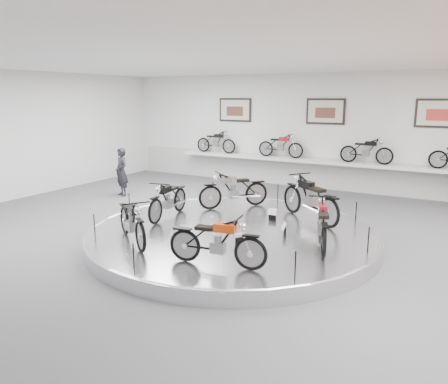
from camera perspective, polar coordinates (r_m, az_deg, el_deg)
The scene contains 20 objects.
floor at distance 9.62m, azimuth 0.18°, elevation -7.04°, with size 16.00×16.00×0.00m, color #535355.
ceiling at distance 9.11m, azimuth 0.20°, elevation 17.43°, with size 16.00×16.00×0.00m, color white.
wall_back at distance 15.61m, azimuth 13.02°, elevation 7.65°, with size 16.00×16.00×0.00m, color silver.
dado_band at distance 15.76m, azimuth 12.75°, elevation 2.39°, with size 15.68×0.04×1.10m, color #BCBCBA.
display_platform at distance 9.82m, azimuth 1.05°, elevation -5.70°, with size 6.40×6.40×0.30m, color silver.
platform_rim at distance 9.79m, azimuth 1.05°, elevation -5.04°, with size 6.40×6.40×0.10m, color #B2B2BA.
shelf at distance 15.43m, azimuth 12.52°, elevation 3.89°, with size 11.00×0.55×0.10m, color silver.
poster_left at distance 16.87m, azimuth 1.45°, elevation 10.67°, with size 1.35×0.06×0.88m, color beige.
poster_center at distance 15.53m, azimuth 13.10°, elevation 10.22°, with size 1.35×0.06×0.88m, color beige.
poster_right at distance 14.91m, azimuth 26.25°, elevation 9.21°, with size 1.35×0.06×0.88m, color beige.
shelf_bike_a at distance 17.07m, azimuth -1.07°, elevation 6.37°, with size 1.22×0.42×0.73m, color black, non-canonical shape.
shelf_bike_b at distance 15.87m, azimuth 7.39°, elevation 5.82°, with size 1.22×0.42×0.73m, color maroon, non-canonical shape.
shelf_bike_c at distance 15.01m, azimuth 18.08°, elevation 4.94°, with size 1.22×0.42×0.73m, color black, non-canonical shape.
bike_a at distance 10.56m, azimuth 11.16°, elevation -0.79°, with size 1.82×0.64×1.07m, color black, non-canonical shape.
bike_b at distance 11.55m, azimuth 1.27°, elevation 0.32°, with size 1.65×0.58×0.97m, color #B4B4B9, non-canonical shape.
bike_c at distance 10.67m, azimuth -7.32°, elevation -0.91°, with size 1.58×0.56×0.93m, color black, non-canonical shape.
bike_d at distance 8.97m, azimuth -11.93°, elevation -3.66°, with size 1.57×0.55×0.92m, color black, non-canonical shape.
bike_e at distance 7.59m, azimuth -0.93°, elevation -6.44°, with size 1.53×0.54×0.90m, color #B73408, non-canonical shape.
bike_f at distance 8.77m, azimuth 12.73°, elevation -4.01°, with size 1.60×0.57×0.94m, color maroon, non-canonical shape.
visitor at distance 14.63m, azimuth -13.23°, elevation 2.56°, with size 0.58×0.38×1.58m, color black.
Camera 1 is at (4.45, -7.91, 3.20)m, focal length 35.00 mm.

